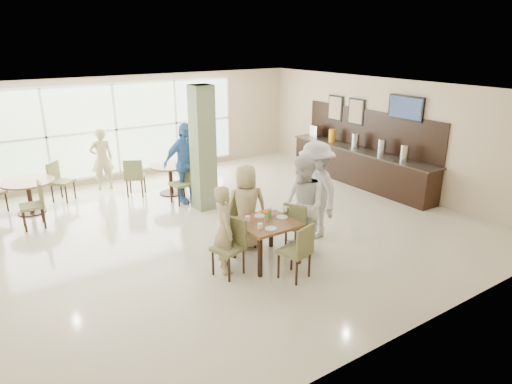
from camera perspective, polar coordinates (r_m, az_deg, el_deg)
ground at (r=9.51m, az=-5.08°, el=-4.56°), size 10.00×10.00×0.00m
room_shell at (r=8.97m, az=-5.39°, el=5.48°), size 10.00×10.00×10.00m
window_bank at (r=12.89m, az=-17.09°, el=7.46°), size 7.00×0.04×7.00m
column at (r=10.25m, az=-6.64°, el=5.39°), size 0.45×0.45×2.80m
main_table at (r=7.90m, az=1.28°, el=-4.31°), size 0.97×0.97×0.75m
round_table_left at (r=11.30m, az=-26.59°, el=0.44°), size 1.14×1.14×0.75m
round_table_right at (r=11.59m, az=-10.65°, el=2.42°), size 1.00×1.00×0.75m
chairs_main_table at (r=7.97m, az=1.27°, el=-5.56°), size 2.14×2.00×0.95m
chairs_table_left at (r=11.29m, az=-26.46°, el=-0.12°), size 2.12×1.93×0.95m
chairs_table_right at (r=11.61m, az=-10.85°, el=2.05°), size 2.13×1.80×0.95m
tabletop_clutter at (r=7.86m, az=1.25°, el=-3.24°), size 0.75×0.76×0.21m
buffet_counter at (r=12.49m, az=12.83°, el=3.47°), size 0.64×4.70×1.95m
wall_tv at (r=11.64m, az=18.21°, el=9.96°), size 0.06×1.00×0.58m
framed_art_a at (r=12.73m, az=12.41°, el=9.78°), size 0.05×0.55×0.70m
framed_art_b at (r=13.28m, az=9.89°, el=10.30°), size 0.05×0.55×0.70m
teen_left at (r=7.55m, az=-3.96°, el=-4.69°), size 0.51×0.63×1.51m
teen_far at (r=8.41m, az=-1.23°, el=-1.82°), size 0.88×0.67×1.60m
teen_right at (r=8.17m, az=5.89°, el=-1.70°), size 0.86×1.01×1.82m
teen_standing at (r=8.88m, az=7.46°, el=0.26°), size 0.91×1.34×1.92m
adult_a at (r=10.84m, az=-8.83°, el=3.60°), size 1.16×0.71×1.91m
adult_b at (r=11.78m, az=-6.85°, el=4.34°), size 0.87×1.63×1.68m
adult_standing at (r=12.33m, az=-18.72°, el=3.94°), size 0.60×0.41×1.60m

